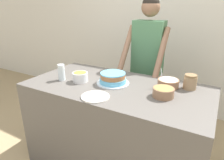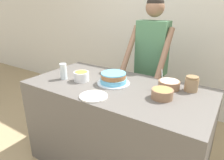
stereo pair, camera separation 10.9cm
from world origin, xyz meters
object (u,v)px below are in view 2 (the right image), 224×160
object	(u,v)px
frosting_bowl_orange	(81,76)
ceramic_plate	(94,96)
drinking_glass	(64,71)
person_baker	(151,55)
stoneware_jar	(192,84)
cake	(113,79)
frosting_bowl_white	(169,84)
frosting_bowl_olive	(162,93)

from	to	relation	value
frosting_bowl_orange	ceramic_plate	bearing A→B (deg)	-34.91
frosting_bowl_orange	drinking_glass	size ratio (longest dim) A/B	0.92
person_baker	ceramic_plate	distance (m)	1.02
stoneware_jar	cake	bearing A→B (deg)	-161.20
frosting_bowl_white	stoneware_jar	size ratio (longest dim) A/B	1.42
drinking_glass	stoneware_jar	xyz separation A→B (m)	(1.11, 0.38, -0.02)
drinking_glass	stoneware_jar	size ratio (longest dim) A/B	1.22
frosting_bowl_olive	drinking_glass	xyz separation A→B (m)	(-0.96, -0.11, 0.04)
frosting_bowl_olive	frosting_bowl_orange	world-z (taller)	frosting_bowl_orange
frosting_bowl_olive	stoneware_jar	world-z (taller)	stoneware_jar
person_baker	frosting_bowl_olive	bearing A→B (deg)	-61.28
person_baker	frosting_bowl_olive	distance (m)	0.85
cake	ceramic_plate	size ratio (longest dim) A/B	1.35
drinking_glass	frosting_bowl_white	bearing A→B (deg)	18.96
ceramic_plate	frosting_bowl_olive	bearing A→B (deg)	30.69
frosting_bowl_orange	stoneware_jar	world-z (taller)	stoneware_jar
person_baker	stoneware_jar	size ratio (longest dim) A/B	13.01
cake	frosting_bowl_olive	size ratio (longest dim) A/B	1.81
person_baker	frosting_bowl_olive	xyz separation A→B (m)	(0.40, -0.74, -0.11)
drinking_glass	ceramic_plate	xyz separation A→B (m)	(0.50, -0.17, -0.07)
stoneware_jar	frosting_bowl_white	bearing A→B (deg)	-162.26
cake	stoneware_jar	distance (m)	0.68
ceramic_plate	person_baker	bearing A→B (deg)	86.85
person_baker	frosting_bowl_orange	size ratio (longest dim) A/B	11.60
drinking_glass	stoneware_jar	distance (m)	1.18
drinking_glass	ceramic_plate	distance (m)	0.53
ceramic_plate	cake	bearing A→B (deg)	94.22
frosting_bowl_olive	frosting_bowl_white	bearing A→B (deg)	94.77
person_baker	frosting_bowl_orange	world-z (taller)	person_baker
person_baker	frosting_bowl_olive	size ratio (longest dim) A/B	9.97
person_baker	frosting_bowl_orange	distance (m)	0.88
cake	frosting_bowl_white	xyz separation A→B (m)	(0.47, 0.16, -0.01)
frosting_bowl_orange	ceramic_plate	world-z (taller)	frosting_bowl_orange
frosting_bowl_orange	frosting_bowl_white	bearing A→B (deg)	19.38
person_baker	frosting_bowl_white	world-z (taller)	person_baker
frosting_bowl_orange	ceramic_plate	xyz separation A→B (m)	(0.32, -0.22, -0.04)
stoneware_jar	person_baker	bearing A→B (deg)	140.17
ceramic_plate	frosting_bowl_orange	bearing A→B (deg)	145.09
person_baker	drinking_glass	world-z (taller)	person_baker
frosting_bowl_white	ceramic_plate	xyz separation A→B (m)	(-0.44, -0.49, -0.03)
frosting_bowl_white	ceramic_plate	world-z (taller)	frosting_bowl_white
frosting_bowl_olive	person_baker	bearing A→B (deg)	118.72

